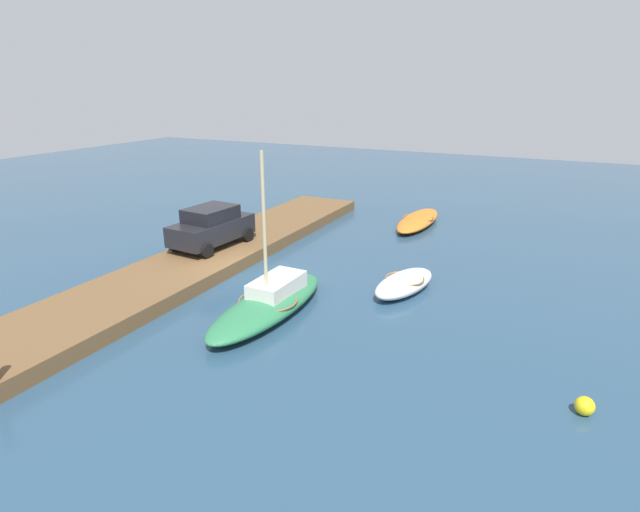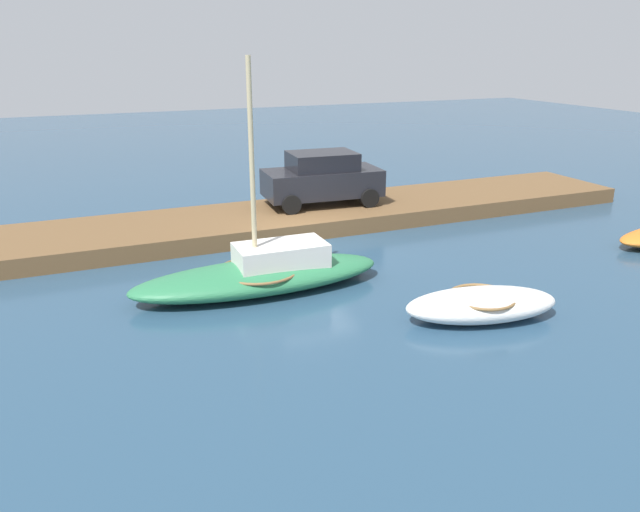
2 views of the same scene
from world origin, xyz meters
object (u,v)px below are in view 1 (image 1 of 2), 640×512
(rowboat_white, at_px, (404,283))
(parked_car, at_px, (212,226))
(motorboat_orange, at_px, (418,220))
(sailboat_green, at_px, (270,302))
(marker_buoy, at_px, (585,406))

(rowboat_white, bearing_deg, parked_car, -77.80)
(motorboat_orange, bearing_deg, parked_car, -35.35)
(sailboat_green, bearing_deg, parked_car, -125.06)
(rowboat_white, relative_size, parked_car, 0.91)
(sailboat_green, bearing_deg, motorboat_orange, 175.22)
(motorboat_orange, relative_size, parked_car, 1.38)
(parked_car, height_order, marker_buoy, parked_car)
(motorboat_orange, bearing_deg, marker_buoy, 29.67)
(sailboat_green, xyz_separation_m, parked_car, (-3.99, -5.48, 1.01))
(motorboat_orange, bearing_deg, rowboat_white, 13.34)
(marker_buoy, bearing_deg, motorboat_orange, -150.70)
(sailboat_green, distance_m, parked_car, 6.85)
(motorboat_orange, relative_size, marker_buoy, 12.18)
(sailboat_green, relative_size, parked_car, 1.56)
(rowboat_white, xyz_separation_m, motorboat_orange, (-9.56, -2.20, -0.07))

